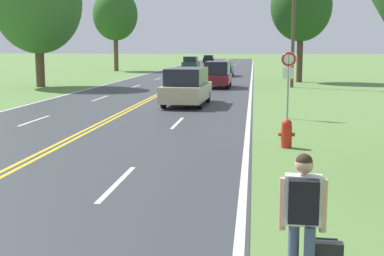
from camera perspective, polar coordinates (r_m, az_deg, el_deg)
The scene contains 12 objects.
hitchhiker_person at distance 6.43m, azimuth 11.73°, elevation -8.34°, with size 0.56×0.42×1.65m.
fire_hydrant at distance 15.46m, azimuth 10.06°, elevation -0.54°, with size 0.47×0.31×0.83m.
traffic_sign at distance 21.54m, azimuth 10.26°, elevation 6.30°, with size 0.60×0.10×2.67m.
utility_pole_midground at distance 38.27m, azimuth 10.78°, elevation 11.29°, with size 1.80×0.24×9.06m.
tree_behind_sign at distance 63.50m, azimuth -8.19°, elevation 11.86°, with size 5.16×5.16×9.44m.
tree_mid_treeline at distance 39.78m, azimuth -16.17°, elevation 12.73°, with size 6.18×6.18×9.46m.
tree_right_cluster at distance 44.15m, azimuth 11.57°, elevation 12.60°, with size 4.82×4.82×8.79m.
car_champagne_van_approaching at distance 26.20m, azimuth -0.56°, elevation 4.49°, with size 2.09×4.93×1.82m.
car_maroon_van_mid_near at distance 37.37m, azimuth 2.73°, elevation 5.78°, with size 1.85×4.30×1.83m.
car_dark_blue_hatchback_mid_far at distance 51.88m, azimuth 3.30°, elevation 6.39°, with size 2.00×4.16×1.43m.
car_dark_green_sedan_receding at distance 68.12m, azimuth -0.13°, elevation 6.98°, with size 1.88×3.94×1.58m.
car_black_hatchback_distant at distance 92.40m, azimuth 1.78°, elevation 7.40°, with size 1.85×3.87×1.35m.
Camera 1 is at (5.62, -3.21, 2.88)m, focal length 50.00 mm.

